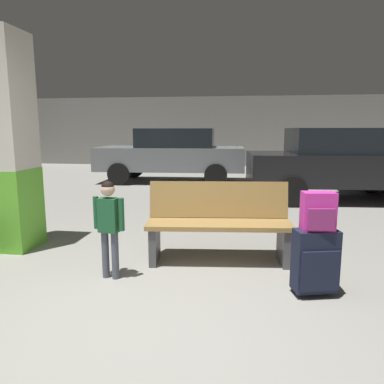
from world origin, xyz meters
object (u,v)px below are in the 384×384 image
at_px(bench, 219,223).
at_px(suitcase, 315,261).
at_px(backpack_bright, 318,212).
at_px(parked_car_far, 172,154).
at_px(structural_pillar, 6,144).
at_px(parked_car_near, 346,162).
at_px(child, 109,219).

height_order(bench, suitcase, bench).
bearing_deg(backpack_bright, bench, 139.52).
distance_m(bench, parked_car_far, 6.53).
bearing_deg(bench, parked_car_far, 105.34).
bearing_deg(parked_car_far, backpack_bright, -69.53).
relative_size(backpack_bright, parked_car_far, 0.08).
bearing_deg(structural_pillar, bench, -2.97).
bearing_deg(suitcase, parked_car_far, 110.48).
relative_size(suitcase, backpack_bright, 1.78).
height_order(suitcase, parked_car_near, parked_car_near).
relative_size(bench, backpack_bright, 4.83).
bearing_deg(parked_car_far, parked_car_near, -28.62).
height_order(backpack_bright, parked_car_near, parked_car_near).
xyz_separation_m(child, parked_car_far, (-0.68, 6.94, 0.20)).
bearing_deg(child, parked_car_near, 53.61).
distance_m(suitcase, child, 1.98).
relative_size(backpack_bright, parked_car_near, 0.08).
bearing_deg(parked_car_near, bench, -120.86).
distance_m(suitcase, backpack_bright, 0.45).
relative_size(parked_car_near, parked_car_far, 1.01).
xyz_separation_m(bench, parked_car_far, (-1.72, 6.29, 0.36)).
xyz_separation_m(structural_pillar, suitcase, (3.53, -0.92, -0.98)).
bearing_deg(suitcase, child, 176.24).
height_order(suitcase, child, child).
relative_size(bench, parked_car_far, 0.39).
bearing_deg(parked_car_near, backpack_bright, -107.25).
bearing_deg(child, parked_car_far, 95.61).
bearing_deg(structural_pillar, parked_car_near, 37.82).
height_order(structural_pillar, child, structural_pillar).
distance_m(structural_pillar, backpack_bright, 3.68).
height_order(bench, child, child).
distance_m(bench, suitcase, 1.21).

